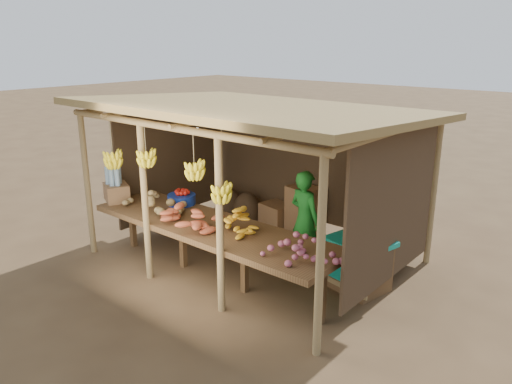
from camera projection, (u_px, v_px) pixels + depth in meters
The scene contains 13 objects.
ground at pixel (256, 257), 7.72m from camera, with size 60.00×60.00×0.00m, color brown.
stall_structure at pixel (250, 135), 7.16m from camera, with size 4.70×3.50×2.43m.
counter at pixel (211, 229), 6.81m from camera, with size 3.90×1.05×0.80m.
potato_heap at pixel (159, 196), 7.42m from camera, with size 1.09×0.66×0.37m, color olive, non-canonical shape.
sweet_potato_heap at pixel (187, 214), 6.70m from camera, with size 1.02×0.61×0.36m, color #B9522F, non-canonical shape.
onion_heap at pixel (301, 246), 5.66m from camera, with size 0.84×0.51×0.36m, color #AD5466, non-canonical shape.
banana_pile at pixel (240, 220), 6.48m from camera, with size 0.55×0.33×0.35m, color yellow, non-canonical shape.
tomato_basin at pixel (182, 198), 7.65m from camera, with size 0.43×0.43×0.23m.
bottle_box at pixel (116, 188), 7.77m from camera, with size 0.53×0.48×0.54m.
vendor at pixel (305, 220), 7.19m from camera, with size 0.53×0.35×1.46m, color #186F20.
tarp_crate at pixel (358, 262), 6.64m from camera, with size 0.90×0.81×0.92m.
carton_stack at pixel (294, 212), 8.58m from camera, with size 1.19×0.53×0.84m.
burlap_sacks at pixel (237, 205), 9.22m from camera, with size 0.96×0.50×0.68m.
Camera 1 is at (4.56, -5.44, 3.22)m, focal length 35.00 mm.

